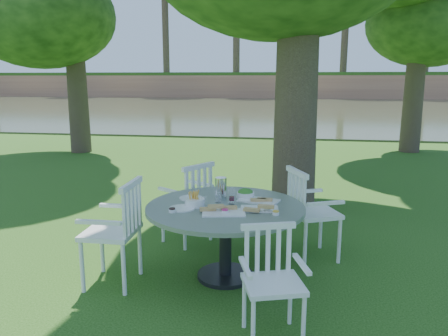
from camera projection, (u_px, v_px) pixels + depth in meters
The scene contains 9 objects.
ground at pixel (221, 238), 5.45m from camera, with size 140.00×140.00×0.00m, color #163D0C.
table at pixel (225, 218), 4.25m from camera, with size 1.54×1.54×0.74m.
chair_ne at pixel (306, 207), 4.73m from camera, with size 0.63×0.65×1.00m.
chair_nw at pixel (192, 197), 5.17m from camera, with size 0.66×0.67×0.98m.
chair_sw at pixel (121, 225), 4.12m from camera, with size 0.49×0.52×1.01m.
chair_se at pixel (271, 272), 3.34m from camera, with size 0.53×0.51×0.85m.
tableware at pixel (223, 199), 4.28m from camera, with size 1.04×0.80×0.23m.
river at pixel (282, 109), 27.68m from camera, with size 100.00×28.00×0.12m, color #323921.
far_bank at pixel (292, 24), 43.68m from camera, with size 100.00×18.00×15.20m.
Camera 1 is at (0.86, -5.09, 1.96)m, focal length 35.00 mm.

